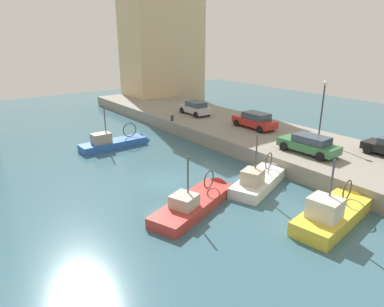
% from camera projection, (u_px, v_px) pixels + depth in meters
% --- Properties ---
extents(water_surface, '(80.00, 80.00, 0.00)m').
position_uv_depth(water_surface, '(165.00, 182.00, 23.29)').
color(water_surface, '#386070').
rests_on(water_surface, ground).
extents(quay_wall, '(9.00, 56.00, 1.20)m').
position_uv_depth(quay_wall, '(277.00, 143.00, 29.67)').
color(quay_wall, gray).
rests_on(quay_wall, ground).
extents(fishing_boat_yellow, '(6.63, 2.80, 4.68)m').
position_uv_depth(fishing_boat_yellow, '(334.00, 218.00, 18.42)').
color(fishing_boat_yellow, gold).
rests_on(fishing_boat_yellow, ground).
extents(fishing_boat_blue, '(6.66, 1.89, 4.55)m').
position_uv_depth(fishing_boat_blue, '(117.00, 145.00, 30.48)').
color(fishing_boat_blue, '#2D60B7').
rests_on(fishing_boat_blue, ground).
extents(fishing_boat_red, '(7.17, 4.12, 4.24)m').
position_uv_depth(fishing_boat_red, '(197.00, 205.00, 19.95)').
color(fishing_boat_red, '#BC3833').
rests_on(fishing_boat_red, ground).
extents(fishing_boat_white, '(6.45, 3.79, 4.54)m').
position_uv_depth(fishing_boat_white, '(261.00, 183.00, 22.83)').
color(fishing_boat_white, white).
rests_on(fishing_boat_white, ground).
extents(parked_car_red, '(1.95, 4.37, 1.48)m').
position_uv_depth(parked_car_red, '(255.00, 120.00, 31.66)').
color(parked_car_red, red).
rests_on(parked_car_red, quay_wall).
extents(parked_car_silver, '(1.96, 3.99, 1.42)m').
position_uv_depth(parked_car_silver, '(195.00, 108.00, 37.05)').
color(parked_car_silver, '#B7B7BC').
rests_on(parked_car_silver, quay_wall).
extents(parked_car_green, '(2.02, 4.46, 1.37)m').
position_uv_depth(parked_car_green, '(309.00, 144.00, 24.96)').
color(parked_car_green, '#387547').
rests_on(parked_car_green, quay_wall).
extents(mooring_bollard_mid, '(0.28, 0.28, 0.55)m').
position_uv_depth(mooring_bollard_mid, '(172.00, 118.00, 34.53)').
color(mooring_bollard_mid, '#2D2D33').
rests_on(mooring_bollard_mid, quay_wall).
extents(quay_streetlamp, '(0.36, 0.36, 4.83)m').
position_uv_depth(quay_streetlamp, '(323.00, 101.00, 27.09)').
color(quay_streetlamp, '#38383D').
rests_on(quay_streetlamp, quay_wall).
extents(waterfront_building_central, '(10.87, 6.62, 22.39)m').
position_uv_depth(waterfront_building_central, '(162.00, 20.00, 47.36)').
color(waterfront_building_central, '#D1B284').
rests_on(waterfront_building_central, ground).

